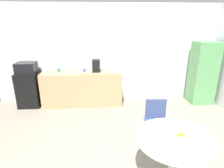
{
  "coord_description": "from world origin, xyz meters",
  "views": [
    {
      "loc": [
        -0.22,
        -2.14,
        2.19
      ],
      "look_at": [
        0.04,
        1.47,
        0.95
      ],
      "focal_mm": 30.29,
      "sensor_mm": 36.0,
      "label": 1
    }
  ],
  "objects_px": {
    "locker_cabinet": "(203,73)",
    "mug_green": "(84,70)",
    "microwave": "(26,68)",
    "mug_white": "(59,70)",
    "coffee_maker": "(96,66)",
    "mini_fridge": "(29,89)",
    "chair_navy": "(156,117)",
    "fruit_bowl": "(180,137)",
    "round_table": "(174,147)"
  },
  "relations": [
    {
      "from": "locker_cabinet",
      "to": "fruit_bowl",
      "type": "height_order",
      "value": "locker_cabinet"
    },
    {
      "from": "mini_fridge",
      "to": "chair_navy",
      "type": "distance_m",
      "value": 3.39
    },
    {
      "from": "mini_fridge",
      "to": "mug_white",
      "type": "bearing_deg",
      "value": 4.97
    },
    {
      "from": "mug_white",
      "to": "locker_cabinet",
      "type": "bearing_deg",
      "value": -2.52
    },
    {
      "from": "mini_fridge",
      "to": "chair_navy",
      "type": "height_order",
      "value": "mini_fridge"
    },
    {
      "from": "microwave",
      "to": "mug_white",
      "type": "relative_size",
      "value": 3.72
    },
    {
      "from": "microwave",
      "to": "coffee_maker",
      "type": "distance_m",
      "value": 1.77
    },
    {
      "from": "locker_cabinet",
      "to": "chair_navy",
      "type": "height_order",
      "value": "locker_cabinet"
    },
    {
      "from": "chair_navy",
      "to": "mug_green",
      "type": "relative_size",
      "value": 6.43
    },
    {
      "from": "chair_navy",
      "to": "mini_fridge",
      "type": "bearing_deg",
      "value": 147.51
    },
    {
      "from": "mini_fridge",
      "to": "mug_green",
      "type": "height_order",
      "value": "mug_green"
    },
    {
      "from": "mini_fridge",
      "to": "round_table",
      "type": "height_order",
      "value": "mini_fridge"
    },
    {
      "from": "locker_cabinet",
      "to": "mug_green",
      "type": "relative_size",
      "value": 12.91
    },
    {
      "from": "fruit_bowl",
      "to": "mug_white",
      "type": "xyz_separation_m",
      "value": [
        -2.06,
        2.87,
        0.17
      ]
    },
    {
      "from": "fruit_bowl",
      "to": "mini_fridge",
      "type": "bearing_deg",
      "value": 135.51
    },
    {
      "from": "microwave",
      "to": "mug_green",
      "type": "relative_size",
      "value": 3.72
    },
    {
      "from": "chair_navy",
      "to": "fruit_bowl",
      "type": "xyz_separation_m",
      "value": [
        -0.01,
        -0.98,
        0.25
      ]
    },
    {
      "from": "fruit_bowl",
      "to": "coffee_maker",
      "type": "xyz_separation_m",
      "value": [
        -1.08,
        2.8,
        0.29
      ]
    },
    {
      "from": "mini_fridge",
      "to": "coffee_maker",
      "type": "height_order",
      "value": "coffee_maker"
    },
    {
      "from": "chair_navy",
      "to": "locker_cabinet",
      "type": "bearing_deg",
      "value": 44.44
    },
    {
      "from": "microwave",
      "to": "round_table",
      "type": "xyz_separation_m",
      "value": [
        2.81,
        -2.75,
        -0.45
      ]
    },
    {
      "from": "mini_fridge",
      "to": "locker_cabinet",
      "type": "bearing_deg",
      "value": -1.24
    },
    {
      "from": "coffee_maker",
      "to": "mini_fridge",
      "type": "bearing_deg",
      "value": 180.0
    },
    {
      "from": "mini_fridge",
      "to": "coffee_maker",
      "type": "xyz_separation_m",
      "value": [
        1.77,
        0.0,
        0.61
      ]
    },
    {
      "from": "round_table",
      "to": "fruit_bowl",
      "type": "height_order",
      "value": "fruit_bowl"
    },
    {
      "from": "mug_green",
      "to": "coffee_maker",
      "type": "relative_size",
      "value": 0.4
    },
    {
      "from": "mini_fridge",
      "to": "locker_cabinet",
      "type": "xyz_separation_m",
      "value": [
        4.61,
        -0.1,
        0.38
      ]
    },
    {
      "from": "chair_navy",
      "to": "coffee_maker",
      "type": "bearing_deg",
      "value": 120.93
    },
    {
      "from": "microwave",
      "to": "mug_white",
      "type": "distance_m",
      "value": 0.8
    },
    {
      "from": "microwave",
      "to": "coffee_maker",
      "type": "xyz_separation_m",
      "value": [
        1.77,
        0.0,
        0.02
      ]
    },
    {
      "from": "fruit_bowl",
      "to": "mug_green",
      "type": "relative_size",
      "value": 2.17
    },
    {
      "from": "fruit_bowl",
      "to": "coffee_maker",
      "type": "distance_m",
      "value": 3.02
    },
    {
      "from": "round_table",
      "to": "chair_navy",
      "type": "relative_size",
      "value": 1.24
    },
    {
      "from": "chair_navy",
      "to": "mug_white",
      "type": "distance_m",
      "value": 2.83
    },
    {
      "from": "locker_cabinet",
      "to": "mug_white",
      "type": "relative_size",
      "value": 12.91
    },
    {
      "from": "locker_cabinet",
      "to": "mug_green",
      "type": "xyz_separation_m",
      "value": [
        -3.15,
        0.09,
        0.12
      ]
    },
    {
      "from": "microwave",
      "to": "chair_navy",
      "type": "bearing_deg",
      "value": -32.49
    },
    {
      "from": "mini_fridge",
      "to": "round_table",
      "type": "xyz_separation_m",
      "value": [
        2.81,
        -2.75,
        0.13
      ]
    },
    {
      "from": "microwave",
      "to": "coffee_maker",
      "type": "relative_size",
      "value": 1.5
    },
    {
      "from": "microwave",
      "to": "round_table",
      "type": "distance_m",
      "value": 3.96
    },
    {
      "from": "mini_fridge",
      "to": "mug_white",
      "type": "xyz_separation_m",
      "value": [
        0.79,
        0.07,
        0.49
      ]
    },
    {
      "from": "chair_navy",
      "to": "fruit_bowl",
      "type": "bearing_deg",
      "value": -90.33
    },
    {
      "from": "locker_cabinet",
      "to": "mug_white",
      "type": "distance_m",
      "value": 3.83
    },
    {
      "from": "locker_cabinet",
      "to": "mug_green",
      "type": "height_order",
      "value": "locker_cabinet"
    },
    {
      "from": "chair_navy",
      "to": "coffee_maker",
      "type": "xyz_separation_m",
      "value": [
        -1.09,
        1.82,
        0.54
      ]
    },
    {
      "from": "fruit_bowl",
      "to": "mug_white",
      "type": "height_order",
      "value": "mug_white"
    },
    {
      "from": "microwave",
      "to": "chair_navy",
      "type": "height_order",
      "value": "microwave"
    },
    {
      "from": "chair_navy",
      "to": "mug_green",
      "type": "distance_m",
      "value": 2.32
    },
    {
      "from": "locker_cabinet",
      "to": "mug_white",
      "type": "xyz_separation_m",
      "value": [
        -3.82,
        0.17,
        0.12
      ]
    },
    {
      "from": "mug_green",
      "to": "coffee_maker",
      "type": "height_order",
      "value": "coffee_maker"
    }
  ]
}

